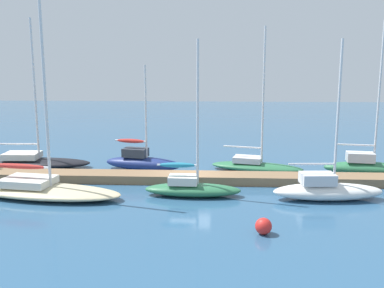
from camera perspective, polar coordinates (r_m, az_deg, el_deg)
name	(u,v)px	position (r m, az deg, el deg)	size (l,w,h in m)	color
ground_plane	(190,182)	(26.19, -0.23, -5.10)	(120.00, 120.00, 0.00)	#2D567A
dock_pier	(190,178)	(26.12, -0.23, -4.54)	(26.53, 1.73, 0.53)	#846647
sailboat_0	(32,161)	(31.73, -20.55, -2.15)	(7.98, 2.70, 10.13)	black
sailboat_1	(41,188)	(24.61, -19.50, -5.59)	(9.14, 4.00, 11.06)	beige
sailboat_2	(142,161)	(29.23, -6.71, -2.27)	(5.59, 2.58, 7.07)	navy
sailboat_3	(191,186)	(23.33, -0.11, -5.69)	(5.28, 1.69, 8.37)	#2D7047
sailboat_4	(256,165)	(29.02, 8.50, -2.74)	(6.43, 3.28, 9.50)	#2D7047
sailboat_5	(327,189)	(23.78, 17.56, -5.75)	(5.93, 2.11, 8.35)	white
sailboat_6	(368,166)	(29.72, 22.44, -2.76)	(5.75, 2.37, 9.73)	#2D7047
mooring_buoy_red	(263,226)	(18.52, 9.53, -10.78)	(0.71, 0.71, 0.71)	red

